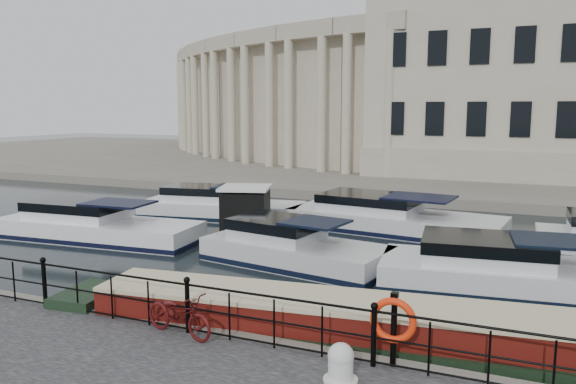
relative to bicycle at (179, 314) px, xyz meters
The scene contains 10 objects.
ground_plane 2.66m from the bicycle, 88.16° to the left, with size 160.00×160.00×0.00m, color black.
far_bank 41.46m from the bicycle, 89.89° to the left, with size 120.00×42.00×0.55m, color #6B665B.
railing 0.29m from the bicycle, 69.24° to the left, with size 24.14×0.14×1.22m.
civic_building 37.66m from the bicycle, 91.42° to the left, with size 53.55×31.84×16.85m.
bicycle is the anchor object (origin of this frame).
mooring_bollard 3.75m from the bicycle, ahead, with size 0.61×0.61×0.69m.
life_ring_post 4.44m from the bicycle, ahead, with size 0.86×0.22×1.40m.
narrowboat 3.68m from the bicycle, 28.39° to the left, with size 14.61×3.55×1.53m.
harbour_hut 11.38m from the bicycle, 110.21° to the left, with size 3.23×2.93×2.17m.
cabin_cruisers 10.93m from the bicycle, 89.38° to the left, with size 27.57×10.59×1.99m.
Camera 1 is at (6.35, -11.84, 5.26)m, focal length 35.00 mm.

